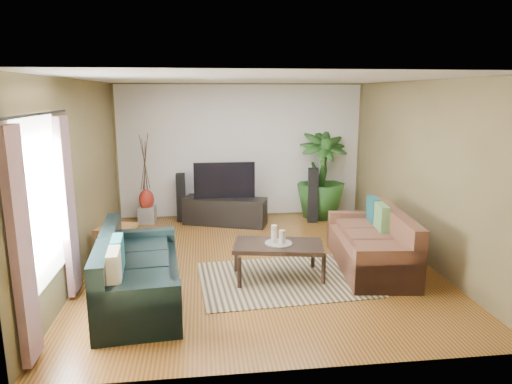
{
  "coord_description": "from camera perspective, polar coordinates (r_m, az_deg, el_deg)",
  "views": [
    {
      "loc": [
        -0.8,
        -6.46,
        2.51
      ],
      "look_at": [
        0.0,
        0.2,
        1.05
      ],
      "focal_mm": 32.0,
      "sensor_mm": 36.0,
      "label": 1
    }
  ],
  "objects": [
    {
      "name": "candle_tray",
      "position": [
        6.27,
        2.83,
        -6.41
      ],
      "size": [
        0.37,
        0.37,
        0.02
      ],
      "primitive_type": "cylinder",
      "color": "gray",
      "rests_on": "coffee_table"
    },
    {
      "name": "wall_front",
      "position": [
        3.97,
        5.13,
        -4.79
      ],
      "size": [
        5.0,
        0.0,
        5.0
      ],
      "primitive_type": "plane",
      "rotation": [
        -1.57,
        0.0,
        0.0
      ],
      "color": "brown",
      "rests_on": "ground"
    },
    {
      "name": "floor",
      "position": [
        6.98,
        0.2,
        -8.81
      ],
      "size": [
        5.5,
        5.5,
        0.0
      ],
      "primitive_type": "plane",
      "color": "olive",
      "rests_on": "ground"
    },
    {
      "name": "curtain_near",
      "position": [
        4.62,
        -27.29,
        -6.26
      ],
      "size": [
        0.08,
        0.35,
        2.2
      ],
      "primitive_type": "cube",
      "color": "gray",
      "rests_on": "ground"
    },
    {
      "name": "speaker_right",
      "position": [
        9.05,
        7.11,
        -0.41
      ],
      "size": [
        0.22,
        0.24,
        1.07
      ],
      "primitive_type": "cube",
      "rotation": [
        0.0,
        0.0,
        -0.16
      ],
      "color": "black",
      "rests_on": "floor"
    },
    {
      "name": "sofa_left",
      "position": [
        5.84,
        -14.34,
        -9.04
      ],
      "size": [
        1.1,
        2.22,
        0.85
      ],
      "primitive_type": "cube",
      "rotation": [
        0.0,
        0.0,
        1.66
      ],
      "color": "black",
      "rests_on": "floor"
    },
    {
      "name": "candle_mid",
      "position": [
        6.21,
        3.26,
        -5.62
      ],
      "size": [
        0.08,
        0.08,
        0.19
      ],
      "primitive_type": "cylinder",
      "color": "beige",
      "rests_on": "candle_tray"
    },
    {
      "name": "wall_left",
      "position": [
        6.78,
        -21.27,
        1.58
      ],
      "size": [
        0.0,
        5.5,
        5.5
      ],
      "primitive_type": "plane",
      "rotation": [
        1.57,
        0.0,
        1.57
      ],
      "color": "brown",
      "rests_on": "ground"
    },
    {
      "name": "pedestal",
      "position": [
        9.26,
        -13.43,
        -2.76
      ],
      "size": [
        0.34,
        0.34,
        0.32
      ],
      "primitive_type": "cube",
      "rotation": [
        0.0,
        0.0,
        -0.08
      ],
      "color": "#959592",
      "rests_on": "floor"
    },
    {
      "name": "backwall_panel",
      "position": [
        9.31,
        -1.88,
        5.12
      ],
      "size": [
        4.9,
        0.0,
        4.9
      ],
      "primitive_type": "plane",
      "rotation": [
        1.57,
        0.0,
        0.0
      ],
      "color": "white",
      "rests_on": "ground"
    },
    {
      "name": "area_rug",
      "position": [
        6.4,
        3.62,
        -10.79
      ],
      "size": [
        2.41,
        1.79,
        0.01
      ],
      "primitive_type": "cube",
      "rotation": [
        0.0,
        0.0,
        0.07
      ],
      "color": "tan",
      "rests_on": "floor"
    },
    {
      "name": "plant_pot",
      "position": [
        9.51,
        8.02,
        -2.35
      ],
      "size": [
        0.32,
        0.32,
        0.25
      ],
      "primitive_type": "cylinder",
      "color": "black",
      "rests_on": "floor"
    },
    {
      "name": "tv_stand",
      "position": [
        8.87,
        -3.9,
        -2.41
      ],
      "size": [
        1.66,
        0.99,
        0.53
      ],
      "primitive_type": "cube",
      "rotation": [
        0.0,
        0.0,
        -0.34
      ],
      "color": "black",
      "rests_on": "floor"
    },
    {
      "name": "television",
      "position": [
        8.75,
        -3.97,
        1.49
      ],
      "size": [
        1.17,
        0.06,
        0.69
      ],
      "primitive_type": "cube",
      "color": "black",
      "rests_on": "tv_stand"
    },
    {
      "name": "ceiling",
      "position": [
        6.51,
        0.22,
        13.95
      ],
      "size": [
        5.5,
        5.5,
        0.0
      ],
      "primitive_type": "plane",
      "rotation": [
        3.14,
        0.0,
        0.0
      ],
      "color": "white",
      "rests_on": "ground"
    },
    {
      "name": "curtain_rod",
      "position": [
        5.13,
        -25.69,
        8.73
      ],
      "size": [
        0.03,
        1.9,
        0.03
      ],
      "primitive_type": "cylinder",
      "rotation": [
        1.57,
        0.0,
        0.0
      ],
      "color": "black",
      "rests_on": "ground"
    },
    {
      "name": "candle_short",
      "position": [
        6.31,
        3.37,
        -5.48
      ],
      "size": [
        0.08,
        0.08,
        0.15
      ],
      "primitive_type": "cylinder",
      "color": "beige",
      "rests_on": "candle_tray"
    },
    {
      "name": "coffee_table",
      "position": [
        6.36,
        2.8,
        -8.58
      ],
      "size": [
        1.31,
        0.87,
        0.49
      ],
      "primitive_type": "cube",
      "rotation": [
        0.0,
        0.0,
        -0.18
      ],
      "color": "black",
      "rests_on": "floor"
    },
    {
      "name": "vase",
      "position": [
        9.19,
        -13.53,
        -0.92
      ],
      "size": [
        0.29,
        0.29,
        0.41
      ],
      "primitive_type": "ellipsoid",
      "color": "maroon",
      "rests_on": "pedestal"
    },
    {
      "name": "window_pane",
      "position": [
        5.26,
        -25.3,
        -1.11
      ],
      "size": [
        0.0,
        1.8,
        1.8
      ],
      "primitive_type": "plane",
      "rotation": [
        1.57,
        0.0,
        1.57
      ],
      "color": "white",
      "rests_on": "ground"
    },
    {
      "name": "curtain_far",
      "position": [
        6.0,
        -22.43,
        -1.78
      ],
      "size": [
        0.08,
        0.35,
        2.2
      ],
      "primitive_type": "cube",
      "color": "gray",
      "rests_on": "ground"
    },
    {
      "name": "wall_right",
      "position": [
        7.35,
        19.97,
        2.45
      ],
      "size": [
        0.0,
        5.5,
        5.5
      ],
      "primitive_type": "plane",
      "rotation": [
        1.57,
        0.0,
        -1.57
      ],
      "color": "brown",
      "rests_on": "ground"
    },
    {
      "name": "potted_plant",
      "position": [
        9.35,
        8.16,
        2.09
      ],
      "size": [
        1.04,
        1.04,
        1.75
      ],
      "primitive_type": "imported",
      "rotation": [
        0.0,
        0.0,
        0.06
      ],
      "color": "#1C4416",
      "rests_on": "floor"
    },
    {
      "name": "sofa_right",
      "position": [
        6.87,
        14.08,
        -5.78
      ],
      "size": [
        1.08,
        2.06,
        0.85
      ],
      "primitive_type": "cube",
      "rotation": [
        0.0,
        0.0,
        -1.67
      ],
      "color": "brown",
      "rests_on": "floor"
    },
    {
      "name": "side_table",
      "position": [
        7.27,
        -16.99,
        -6.2
      ],
      "size": [
        0.62,
        0.62,
        0.55
      ],
      "primitive_type": "cube",
      "rotation": [
        0.0,
        0.0,
        -0.22
      ],
      "color": "#956230",
      "rests_on": "floor"
    },
    {
      "name": "wall_back",
      "position": [
        9.32,
        -1.89,
        5.13
      ],
      "size": [
        5.0,
        0.0,
        5.0
      ],
      "primitive_type": "plane",
      "rotation": [
        1.57,
        0.0,
        0.0
      ],
      "color": "brown",
      "rests_on": "ground"
    },
    {
      "name": "speaker_left",
      "position": [
        9.16,
        -9.35,
        -0.67
      ],
      "size": [
        0.18,
        0.2,
        0.96
      ],
      "primitive_type": "cube",
      "rotation": [
        0.0,
        0.0,
        -0.02
      ],
      "color": "black",
      "rests_on": "floor"
    },
    {
      "name": "candle_tall",
      "position": [
        6.25,
        2.25,
        -5.23
      ],
      "size": [
        0.08,
        0.08,
        0.24
      ],
      "primitive_type": "cylinder",
      "color": "beige",
      "rests_on": "candle_tray"
    }
  ]
}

